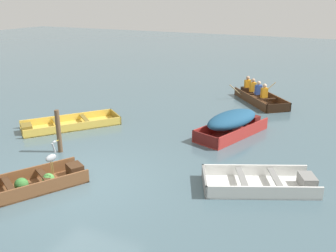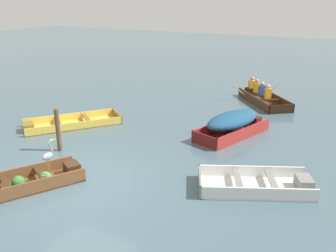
% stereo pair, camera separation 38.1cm
% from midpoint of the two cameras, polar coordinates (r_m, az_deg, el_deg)
% --- Properties ---
extents(ground_plane, '(80.00, 80.00, 0.00)m').
position_cam_midpoint_polar(ground_plane, '(10.17, -14.35, -8.33)').
color(ground_plane, '#47606B').
extents(dinghy_wooden_brown_foreground, '(2.27, 3.00, 0.38)m').
position_cam_midpoint_polar(dinghy_wooden_brown_foreground, '(10.17, -20.91, -8.19)').
color(dinghy_wooden_brown_foreground, brown).
rests_on(dinghy_wooden_brown_foreground, ground).
extents(skiff_red_near_moored, '(1.94, 3.15, 0.84)m').
position_cam_midpoint_polar(skiff_red_near_moored, '(13.11, 8.99, 0.67)').
color(skiff_red_near_moored, '#AD2D28').
rests_on(skiff_red_near_moored, ground).
extents(skiff_yellow_mid_moored, '(3.12, 3.52, 0.30)m').
position_cam_midpoint_polar(skiff_yellow_mid_moored, '(14.39, -15.82, 0.20)').
color(skiff_yellow_mid_moored, '#E5BC47').
rests_on(skiff_yellow_mid_moored, ground).
extents(skiff_white_far_moored, '(3.06, 2.33, 0.34)m').
position_cam_midpoint_polar(skiff_white_far_moored, '(9.83, 13.34, -8.50)').
color(skiff_white_far_moored, white).
rests_on(skiff_white_far_moored, ground).
extents(rowboat_dark_varnish_with_crew, '(2.99, 3.25, 0.93)m').
position_cam_midpoint_polar(rowboat_dark_varnish_with_crew, '(17.75, 12.97, 4.47)').
color(rowboat_dark_varnish_with_crew, '#4C2D19').
rests_on(rowboat_dark_varnish_with_crew, ground).
extents(heron_on_dinghy, '(0.16, 0.45, 0.84)m').
position_cam_midpoint_polar(heron_on_dinghy, '(9.77, -18.43, -4.46)').
color(heron_on_dinghy, olive).
rests_on(heron_on_dinghy, dinghy_wooden_brown_foreground).
extents(mooring_post, '(0.14, 0.14, 1.36)m').
position_cam_midpoint_polar(mooring_post, '(11.99, -17.22, -0.79)').
color(mooring_post, brown).
rests_on(mooring_post, ground).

